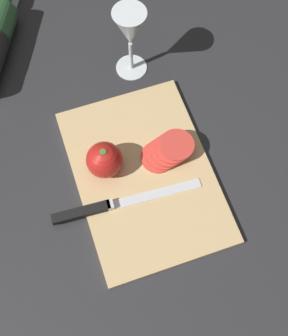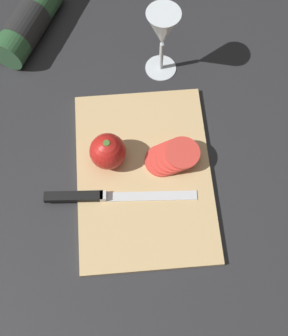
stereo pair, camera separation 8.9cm
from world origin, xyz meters
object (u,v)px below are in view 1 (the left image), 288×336
object	(u,v)px
wine_glass	(130,31)
tomato_slice_stack_near	(167,151)
whole_tomato	(104,160)
knife	(97,209)

from	to	relation	value
wine_glass	tomato_slice_stack_near	bearing A→B (deg)	-0.08
whole_tomato	knife	distance (m)	0.09
knife	whole_tomato	bearing A→B (deg)	65.59
whole_tomato	tomato_slice_stack_near	bearing A→B (deg)	84.49
wine_glass	knife	bearing A→B (deg)	-29.35
wine_glass	knife	world-z (taller)	wine_glass
knife	tomato_slice_stack_near	size ratio (longest dim) A/B	2.70
whole_tomato	knife	xyz separation A→B (m)	(0.08, -0.04, -0.03)
tomato_slice_stack_near	whole_tomato	bearing A→B (deg)	-95.51
whole_tomato	tomato_slice_stack_near	world-z (taller)	whole_tomato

